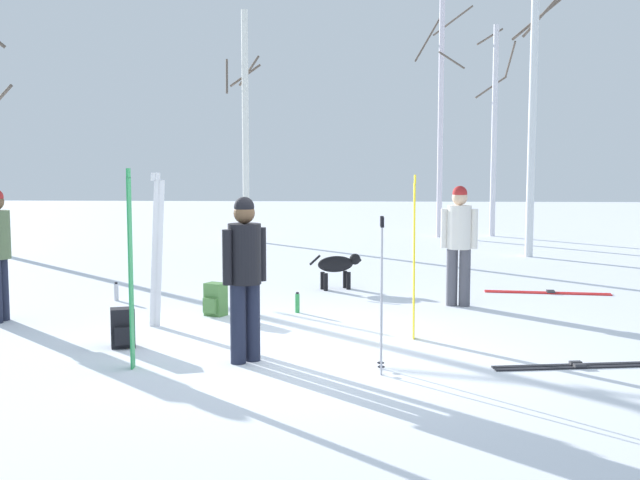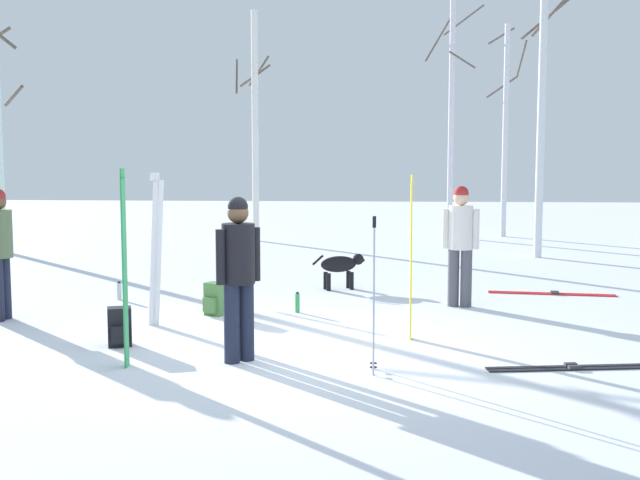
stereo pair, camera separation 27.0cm
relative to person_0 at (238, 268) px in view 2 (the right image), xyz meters
The scene contains 18 objects.
ground_plane 1.27m from the person_0, 42.87° to the left, with size 60.00×60.00×0.00m, color white.
person_0 is the anchor object (origin of this frame).
person_1 4.18m from the person_0, 51.48° to the left, with size 0.51×0.34×1.72m.
dog 4.75m from the person_0, 79.56° to the left, with size 0.85×0.43×0.57m.
ski_pair_planted_0 2.18m from the person_0, 33.59° to the left, with size 0.02×0.24×1.92m.
ski_pair_planted_1 1.14m from the person_0, 164.64° to the right, with size 0.02×0.14×2.01m.
ski_pair_planted_2 2.17m from the person_0, 128.15° to the left, with size 0.23×0.04×1.93m.
ski_pair_lying_0 3.48m from the person_0, ahead, with size 1.66×0.42×0.05m.
ski_pair_lying_1 6.11m from the person_0, 46.71° to the left, with size 1.93×0.39×0.05m.
ski_poles_0 1.44m from the person_0, 12.99° to the right, with size 0.07×0.26×1.54m.
backpack_1 2.63m from the person_0, 107.11° to the left, with size 0.32×0.34×0.44m.
backpack_2 1.74m from the person_0, 158.39° to the left, with size 0.31×0.33×0.44m.
water_bottle_0 4.29m from the person_0, 124.89° to the left, with size 0.07×0.07×0.28m.
water_bottle_1 2.81m from the person_0, 82.64° to the left, with size 0.06×0.06×0.28m.
birch_tree_1 12.31m from the person_0, 97.84° to the left, with size 0.90×0.99×5.76m.
birch_tree_2 13.97m from the person_0, 75.78° to the left, with size 1.54×1.44×7.54m.
birch_tree_3 14.54m from the person_0, 70.46° to the left, with size 0.94×0.85×5.60m.
birch_tree_4 10.59m from the person_0, 61.90° to the left, with size 1.09×1.05×6.73m.
Camera 2 is at (0.82, -8.58, 2.11)m, focal length 44.74 mm.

